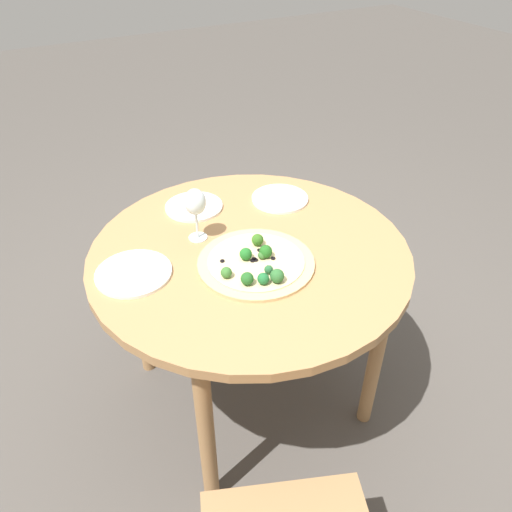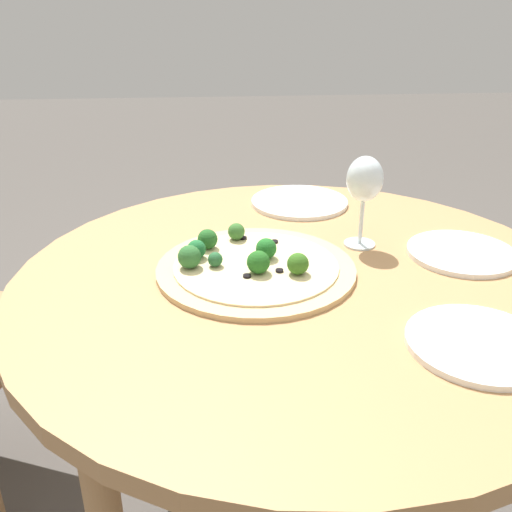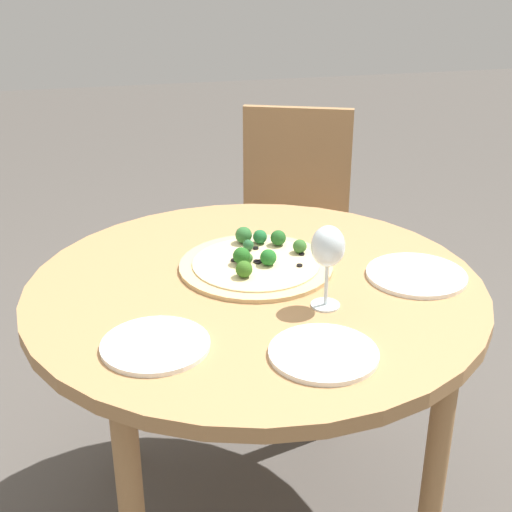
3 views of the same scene
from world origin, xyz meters
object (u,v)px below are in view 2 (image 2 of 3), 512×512
object	(u,v)px
wine_glass	(365,182)
pizza	(252,265)
plate_near	(479,344)
plate_side	(462,253)
plate_far	(299,202)

from	to	relation	value
wine_glass	pizza	bearing A→B (deg)	23.44
plate_near	wine_glass	bearing A→B (deg)	-77.17
pizza	plate_near	distance (m)	0.41
pizza	plate_side	bearing A→B (deg)	-175.43
wine_glass	plate_side	distance (m)	0.23
plate_near	plate_side	size ratio (longest dim) A/B	1.01
wine_glass	plate_far	distance (m)	0.29
pizza	wine_glass	size ratio (longest dim) A/B	1.99
wine_glass	plate_side	size ratio (longest dim) A/B	0.88
wine_glass	plate_near	bearing A→B (deg)	102.83
plate_near	plate_far	distance (m)	0.63
pizza	wine_glass	xyz separation A→B (m)	(-0.22, -0.10, 0.12)
plate_near	plate_far	xyz separation A→B (m)	(0.17, -0.61, 0.00)
wine_glass	plate_side	xyz separation A→B (m)	(-0.18, 0.06, -0.13)
plate_side	wine_glass	bearing A→B (deg)	-19.25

